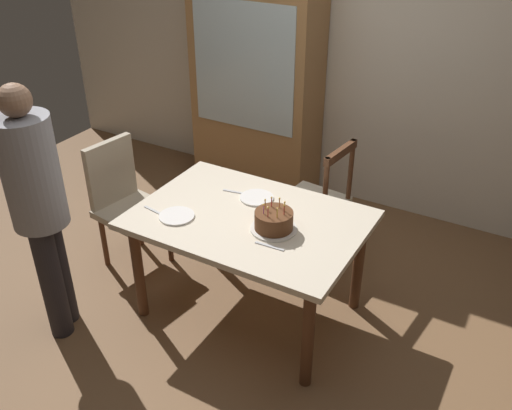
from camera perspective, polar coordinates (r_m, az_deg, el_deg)
ground at (r=3.89m, az=-0.65°, el=-10.54°), size 6.40×6.40×0.00m
back_wall at (r=4.78m, az=10.90°, el=14.86°), size 6.40×0.10×2.60m
dining_table at (r=3.50m, az=-0.71°, el=-2.53°), size 1.41×0.98×0.74m
birthday_cake at (r=3.30m, az=1.82°, el=-1.66°), size 0.28×0.28×0.19m
plate_near_celebrant at (r=3.48m, az=-8.07°, el=-1.11°), size 0.22×0.22×0.01m
plate_far_side at (r=3.64m, az=0.07°, el=0.75°), size 0.22×0.22×0.01m
fork_near_celebrant at (r=3.56m, az=-10.29°, el=-0.60°), size 0.18×0.05×0.01m
fork_far_side at (r=3.71m, az=-2.08°, el=1.32°), size 0.18×0.04×0.01m
fork_near_guest at (r=3.18m, az=1.38°, el=-4.21°), size 0.18×0.02×0.01m
chair_spindle_back at (r=4.17m, az=6.11°, el=0.19°), size 0.49×0.49×0.95m
chair_upholstered at (r=4.18m, az=-13.29°, el=0.69°), size 0.50×0.50×0.95m
person_celebrant at (r=3.46m, az=-21.30°, el=0.27°), size 0.32×0.32×1.64m
china_cabinet at (r=4.96m, az=0.04°, el=11.76°), size 1.10×0.45×1.90m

